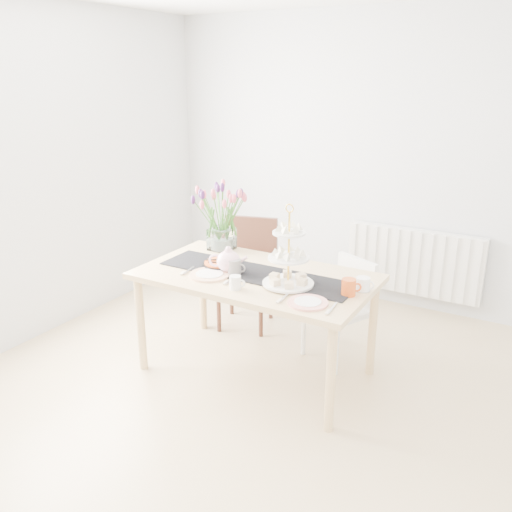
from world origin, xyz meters
The scene contains 16 objects.
room_shell centered at (0.00, 0.00, 1.30)m, with size 4.50×4.50×4.50m.
radiator centered at (0.50, 2.19, 0.45)m, with size 1.20×0.08×0.60m, color white.
dining_table centered at (-0.17, 0.52, 0.67)m, with size 1.60×0.90×0.75m.
chair_brown centered at (-0.65, 1.22, 0.53)m, with size 0.55×0.55×0.90m.
chair_white centered at (0.29, 1.07, 0.44)m, with size 0.51×0.51×0.76m.
table_runner centered at (-0.17, 0.52, 0.75)m, with size 1.40×0.35×0.01m, color black.
tulip_vase centered at (-0.67, 0.86, 1.09)m, with size 0.63×0.63×0.53m.
cake_stand centered at (0.12, 0.45, 0.89)m, with size 0.33×0.33×0.49m.
teapot centered at (-0.35, 0.46, 0.83)m, with size 0.26×0.21×0.17m, color white, non-canonical shape.
cream_jug centered at (0.56, 0.60, 0.79)m, with size 0.09×0.09×0.09m, color white.
tart_tin centered at (-0.46, 0.54, 0.77)m, with size 0.27×0.27×0.03m.
mug_grey centered at (-0.29, 0.44, 0.80)m, with size 0.09×0.09×0.11m, color slate.
mug_white centered at (-0.15, 0.22, 0.79)m, with size 0.07×0.07×0.09m, color white.
mug_orange centered at (0.51, 0.49, 0.80)m, with size 0.09×0.09×0.11m, color #D24E17.
plate_left centered at (-0.43, 0.34, 0.76)m, with size 0.28×0.28×0.01m, color white.
plate_right centered at (0.35, 0.25, 0.76)m, with size 0.25×0.25×0.01m, color silver.
Camera 1 is at (1.57, -2.48, 2.06)m, focal length 38.00 mm.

